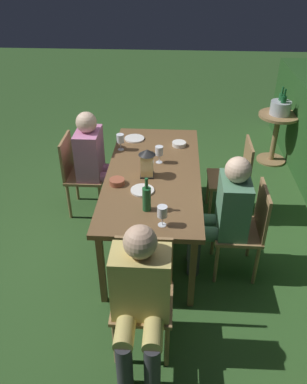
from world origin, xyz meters
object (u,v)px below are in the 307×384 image
(dining_table, at_px, (154,177))
(plate_a, at_px, (134,139))
(bowl_olives, at_px, (179,144))
(chair_side_right_b, at_px, (246,227))
(chair_side_right_a, at_px, (234,176))
(wine_glass_b, at_px, (120,139))
(green_bottle_on_table, at_px, (147,198))
(person_in_green, at_px, (225,212))
(chair_head_far, at_px, (143,290))
(plate_b, at_px, (142,190))
(person_in_pink, at_px, (96,159))
(side_table, at_px, (276,131))
(chair_side_left_a, at_px, (79,171))
(person_in_mustard, at_px, (140,297))
(ice_bucket, at_px, (281,107))
(bowl_bread, at_px, (117,182))
(wine_glass_a, at_px, (159,151))
(lantern_centerpiece, at_px, (147,161))
(wine_glass_c, at_px, (162,212))

(dining_table, height_order, plate_a, plate_a)
(plate_a, height_order, bowl_olives, bowl_olives)
(chair_side_right_b, bearing_deg, chair_side_right_a, 180.00)
(chair_side_right_b, bearing_deg, wine_glass_b, -125.82)
(green_bottle_on_table, bearing_deg, person_in_green, 105.36)
(person_in_green, height_order, green_bottle_on_table, person_in_green)
(chair_head_far, distance_m, bowl_olives, 1.79)
(dining_table, height_order, chair_head_far, chair_head_far)
(chair_head_far, bearing_deg, plate_b, -175.04)
(person_in_pink, height_order, side_table, person_in_pink)
(chair_side_left_a, bearing_deg, person_in_mustard, 24.24)
(side_table, bearing_deg, ice_bucket, 90.00)
(bowl_olives, distance_m, ice_bucket, 1.73)
(person_in_green, height_order, person_in_mustard, same)
(dining_table, distance_m, bowl_bread, 0.40)
(chair_head_far, relative_size, plate_b, 4.32)
(bowl_bread, distance_m, side_table, 2.69)
(wine_glass_b, relative_size, plate_a, 0.80)
(chair_side_right_b, xyz_separation_m, green_bottle_on_table, (0.18, -0.84, 0.38))
(dining_table, distance_m, plate_b, 0.35)
(person_in_green, distance_m, chair_head_far, 1.01)
(person_in_green, relative_size, plate_b, 5.70)
(wine_glass_b, distance_m, plate_b, 0.82)
(dining_table, xyz_separation_m, person_in_green, (0.43, 0.63, -0.06))
(wine_glass_a, bearing_deg, plate_b, -12.91)
(person_in_pink, bearing_deg, chair_side_right_b, 59.37)
(wine_glass_a, distance_m, plate_b, 0.54)
(chair_side_right_a, xyz_separation_m, green_bottle_on_table, (1.03, -0.84, 0.38))
(person_in_mustard, relative_size, ice_bucket, 3.35)
(person_in_mustard, xyz_separation_m, plate_a, (-2.07, -0.25, 0.13))
(chair_side_right_a, height_order, green_bottle_on_table, green_bottle_on_table)
(lantern_centerpiece, bearing_deg, chair_side_right_b, 68.24)
(person_in_green, xyz_separation_m, bowl_olives, (-0.98, -0.39, 0.14))
(wine_glass_c, xyz_separation_m, bowl_bread, (-0.56, -0.42, -0.09))
(person_in_pink, bearing_deg, person_in_mustard, 18.94)
(person_in_pink, distance_m, wine_glass_b, 0.36)
(chair_side_right_a, height_order, lantern_centerpiece, lantern_centerpiece)
(bowl_olives, bearing_deg, person_in_pink, -82.02)
(person_in_pink, relative_size, plate_b, 5.70)
(chair_side_left_a, distance_m, person_in_pink, 0.25)
(person_in_green, xyz_separation_m, lantern_centerpiece, (-0.35, -0.68, 0.27))
(lantern_centerpiece, xyz_separation_m, green_bottle_on_table, (0.53, 0.03, -0.04))
(bowl_olives, height_order, ice_bucket, ice_bucket)
(wine_glass_b, bearing_deg, chair_side_left_a, -90.59)
(person_in_mustard, height_order, plate_a, person_in_mustard)
(lantern_centerpiece, relative_size, bowl_olives, 1.84)
(chair_head_far, xyz_separation_m, wine_glass_c, (-0.40, 0.11, 0.39))
(ice_bucket, bearing_deg, plate_a, -59.79)
(person_in_green, xyz_separation_m, bowl_bread, (-0.19, -0.93, 0.15))
(plate_a, bearing_deg, dining_table, 19.92)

